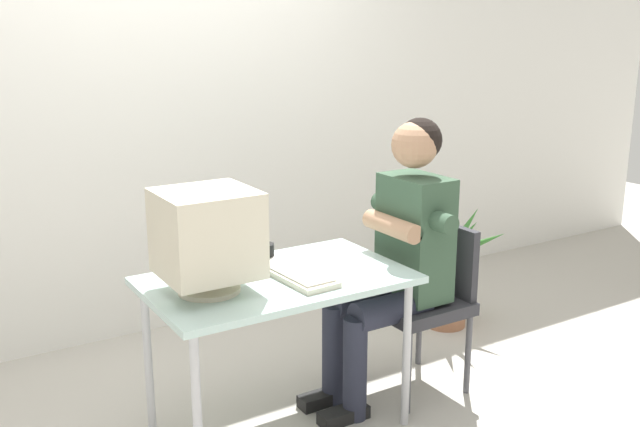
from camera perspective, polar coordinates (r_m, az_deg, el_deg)
ground_plane at (r=3.39m, az=-3.24°, el=-16.51°), size 12.00×12.00×0.00m
wall_back at (r=4.30m, az=-9.09°, el=11.08°), size 8.00×0.10×3.00m
desk at (r=3.10m, az=-3.41°, el=-6.14°), size 1.11×0.68×0.72m
crt_monitor at (r=2.87m, az=-8.88°, el=-1.67°), size 0.38×0.35×0.42m
keyboard at (r=3.08m, az=-2.19°, el=-4.71°), size 0.20×0.49×0.03m
office_chair at (r=3.57m, az=8.37°, el=-6.32°), size 0.43×0.43×0.82m
person_seated at (r=3.38m, az=6.24°, el=-2.78°), size 0.69×0.54×1.35m
potted_plant at (r=4.34m, az=10.10°, el=-4.29°), size 0.58×0.63×0.76m
desk_mug at (r=3.26m, az=-4.45°, el=-3.14°), size 0.09×0.10×0.09m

